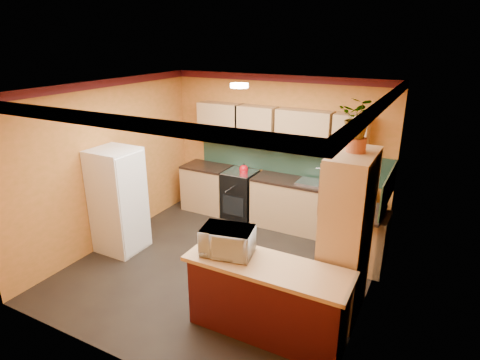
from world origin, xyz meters
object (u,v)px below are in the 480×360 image
base_cabinets_back (270,201)px  breakfast_bar (267,301)px  fridge (118,201)px  pantry (346,237)px  microwave (227,241)px  stove (240,194)px

base_cabinets_back → breakfast_bar: same height
fridge → breakfast_bar: size_ratio=0.94×
fridge → breakfast_bar: (2.94, -0.74, -0.41)m
pantry → microwave: pantry is taller
pantry → stove: bearing=141.6°
base_cabinets_back → fridge: (-1.76, -2.03, 0.41)m
breakfast_bar → stove: bearing=123.0°
breakfast_bar → pantry: bearing=51.0°
fridge → base_cabinets_back: bearing=49.1°
pantry → microwave: 1.43m
base_cabinets_back → pantry: size_ratio=1.74×
base_cabinets_back → fridge: fridge is taller
fridge → pantry: 3.61m
base_cabinets_back → fridge: bearing=-130.9°
fridge → pantry: size_ratio=0.81×
microwave → pantry: bearing=23.3°
pantry → base_cabinets_back: bearing=133.3°
microwave → breakfast_bar: bearing=-11.6°
base_cabinets_back → microwave: size_ratio=6.19×
stove → microwave: bearing=-65.1°
microwave → base_cabinets_back: bearing=91.8°
breakfast_bar → base_cabinets_back: bearing=113.0°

